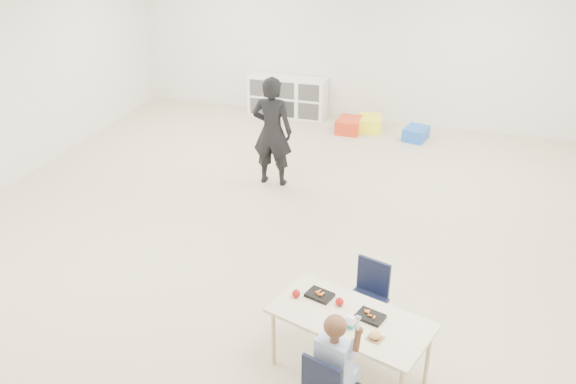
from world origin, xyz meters
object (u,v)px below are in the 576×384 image
(cubby_shelf, at_px, (287,96))
(table, at_px, (349,345))
(child, at_px, (332,366))
(adult, at_px, (272,131))

(cubby_shelf, bearing_deg, table, -67.81)
(child, height_order, adult, adult)
(child, height_order, cubby_shelf, child)
(adult, bearing_deg, table, 117.63)
(cubby_shelf, xyz_separation_m, adult, (0.66, -2.73, 0.41))
(child, bearing_deg, table, 105.40)
(child, xyz_separation_m, cubby_shelf, (-2.46, 6.64, -0.21))
(child, distance_m, adult, 4.32)
(table, relative_size, adult, 0.94)
(child, bearing_deg, adult, 131.76)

